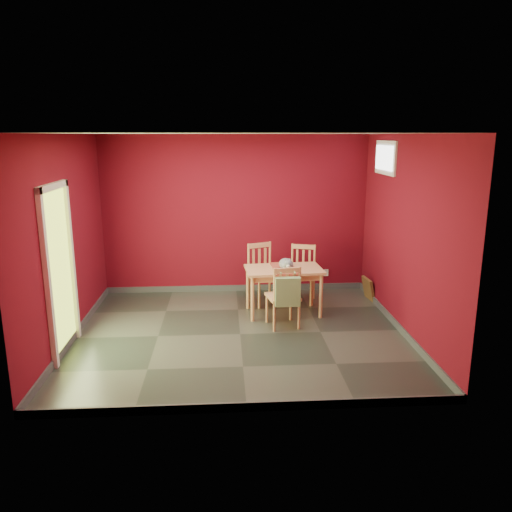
{
  "coord_description": "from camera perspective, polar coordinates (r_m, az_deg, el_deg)",
  "views": [
    {
      "loc": [
        -0.2,
        -6.45,
        2.68
      ],
      "look_at": [
        0.25,
        0.45,
        1.0
      ],
      "focal_mm": 35.0,
      "sensor_mm": 36.0,
      "label": 1
    }
  ],
  "objects": [
    {
      "name": "picture_frame",
      "position": [
        8.54,
        12.71,
        -3.68
      ],
      "size": [
        0.16,
        0.38,
        0.37
      ],
      "color": "brown",
      "rests_on": "ground"
    },
    {
      "name": "chair_far_left",
      "position": [
        8.1,
        0.85,
        -1.97
      ],
      "size": [
        0.59,
        0.59,
        0.97
      ],
      "color": "tan",
      "rests_on": "ground"
    },
    {
      "name": "ground",
      "position": [
        6.99,
        -1.83,
        -8.9
      ],
      "size": [
        4.5,
        4.5,
        0.0
      ],
      "primitive_type": "plane",
      "color": "#2D342D",
      "rests_on": "ground"
    },
    {
      "name": "chair_far_right",
      "position": [
        8.22,
        5.26,
        -1.96
      ],
      "size": [
        0.54,
        0.54,
        0.93
      ],
      "color": "tan",
      "rests_on": "ground"
    },
    {
      "name": "tote_bag",
      "position": [
        6.85,
        3.66,
        -4.09
      ],
      "size": [
        0.34,
        0.2,
        0.47
      ],
      "color": "#76945E",
      "rests_on": "chair_near"
    },
    {
      "name": "window",
      "position": [
        7.84,
        14.55,
        10.82
      ],
      "size": [
        0.05,
        0.9,
        0.5
      ],
      "color": "white",
      "rests_on": "room_shell"
    },
    {
      "name": "doorway",
      "position": [
        6.57,
        -21.6,
        -1.03
      ],
      "size": [
        0.06,
        1.01,
        2.13
      ],
      "color": "#B7D838",
      "rests_on": "ground"
    },
    {
      "name": "dining_table",
      "position": [
        7.59,
        3.19,
        -2.06
      ],
      "size": [
        1.19,
        0.75,
        0.72
      ],
      "color": "tan",
      "rests_on": "ground"
    },
    {
      "name": "cat",
      "position": [
        7.48,
        3.47,
        -0.69
      ],
      "size": [
        0.35,
        0.49,
        0.22
      ],
      "primitive_type": null,
      "rotation": [
        0.0,
        0.0,
        0.28
      ],
      "color": "slate",
      "rests_on": "table_runner"
    },
    {
      "name": "table_runner",
      "position": [
        7.47,
        3.3,
        -2.04
      ],
      "size": [
        0.38,
        0.72,
        0.35
      ],
      "color": "#A94432",
      "rests_on": "dining_table"
    },
    {
      "name": "room_shell",
      "position": [
        6.97,
        -1.83,
        -8.53
      ],
      "size": [
        4.5,
        4.5,
        4.5
      ],
      "color": "#610A17",
      "rests_on": "ground"
    },
    {
      "name": "outlet_plate",
      "position": [
        8.95,
        8.01,
        -1.9
      ],
      "size": [
        0.08,
        0.02,
        0.12
      ],
      "primitive_type": "cube",
      "color": "silver",
      "rests_on": "room_shell"
    },
    {
      "name": "chair_near",
      "position": [
        7.09,
        3.2,
        -4.54
      ],
      "size": [
        0.5,
        0.5,
        0.92
      ],
      "color": "tan",
      "rests_on": "ground"
    }
  ]
}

